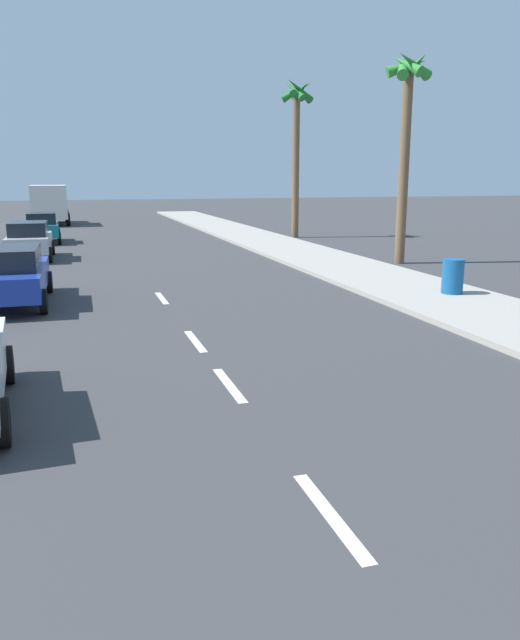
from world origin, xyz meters
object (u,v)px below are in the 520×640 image
object	(u,v)px
parked_car_silver	(29,239)
palm_tree_far	(407,110)
parked_car_teal	(42,227)
parked_car_blue	(7,274)
palm_tree_distant	(296,123)
delivery_truck	(49,203)
trash_bin_far	(453,276)

from	to	relation	value
parked_car_silver	palm_tree_far	distance (m)	16.05
parked_car_teal	palm_tree_far	bearing A→B (deg)	-43.37
parked_car_blue	palm_tree_distant	world-z (taller)	palm_tree_distant
parked_car_teal	palm_tree_far	size ratio (longest dim) A/B	0.48
delivery_truck	palm_tree_distant	xyz separation A→B (m)	(13.63, -14.45, 4.78)
parked_car_teal	palm_tree_distant	size ratio (longest dim) A/B	0.45
palm_tree_far	delivery_truck	bearing A→B (deg)	118.16
delivery_truck	trash_bin_far	world-z (taller)	delivery_truck
parked_car_blue	delivery_truck	world-z (taller)	delivery_truck
trash_bin_far	parked_car_blue	bearing A→B (deg)	167.48
parked_car_blue	trash_bin_far	size ratio (longest dim) A/B	4.72
delivery_truck	palm_tree_distant	distance (m)	20.42
palm_tree_distant	palm_tree_far	bearing A→B (deg)	-88.71
parked_car_blue	parked_car_teal	xyz separation A→B (m)	(0.29, 16.82, -0.01)
parked_car_teal	trash_bin_far	world-z (taller)	parked_car_teal
delivery_truck	trash_bin_far	xyz separation A→B (m)	(11.66, -32.91, -0.88)
delivery_truck	parked_car_silver	bearing A→B (deg)	-92.04
parked_car_silver	delivery_truck	bearing A→B (deg)	90.09
parked_car_blue	palm_tree_distant	bearing A→B (deg)	49.49
parked_car_silver	trash_bin_far	bearing A→B (deg)	-45.33
parked_car_blue	delivery_truck	size ratio (longest dim) A/B	0.73
palm_tree_far	parked_car_blue	bearing A→B (deg)	-163.14
parked_car_silver	palm_tree_distant	distance (m)	16.09
parked_car_silver	parked_car_blue	bearing A→B (deg)	-89.18
parked_car_teal	parked_car_blue	bearing A→B (deg)	-92.43
parked_car_blue	parked_car_silver	world-z (taller)	same
parked_car_teal	palm_tree_distant	world-z (taller)	palm_tree_distant
parked_car_blue	palm_tree_distant	size ratio (longest dim) A/B	0.53
delivery_truck	palm_tree_distant	size ratio (longest dim) A/B	0.72
parked_car_blue	delivery_truck	xyz separation A→B (m)	(0.34, 30.24, 0.66)
parked_car_silver	palm_tree_far	size ratio (longest dim) A/B	0.49
parked_car_blue	parked_car_silver	bearing A→B (deg)	90.81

